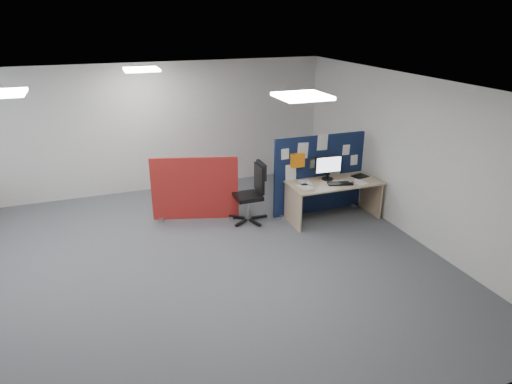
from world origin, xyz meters
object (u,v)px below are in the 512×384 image
object	(u,v)px
red_divider	(195,189)
navy_divider	(318,174)
main_desk	(333,190)
monitor_main	(328,167)
office_chair	(254,189)

from	to	relation	value
red_divider	navy_divider	bearing A→B (deg)	4.60
main_desk	navy_divider	bearing A→B (deg)	107.74
navy_divider	red_divider	distance (m)	2.34
main_desk	red_divider	xyz separation A→B (m)	(-2.40, 0.84, 0.03)
monitor_main	office_chair	distance (m)	1.43
main_desk	red_divider	distance (m)	2.55
monitor_main	navy_divider	bearing A→B (deg)	110.07
navy_divider	office_chair	size ratio (longest dim) A/B	1.68
main_desk	monitor_main	bearing A→B (deg)	111.40
navy_divider	main_desk	xyz separation A→B (m)	(0.12, -0.37, -0.21)
navy_divider	office_chair	bearing A→B (deg)	178.35
main_desk	monitor_main	distance (m)	0.45
monitor_main	office_chair	world-z (taller)	monitor_main
red_divider	main_desk	bearing A→B (deg)	-3.05
main_desk	office_chair	xyz separation A→B (m)	(-1.41, 0.41, 0.06)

